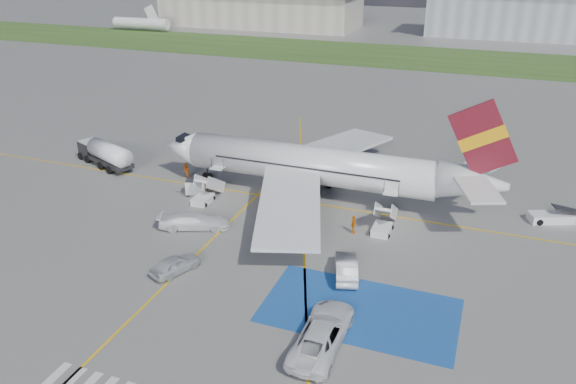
# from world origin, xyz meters

# --- Properties ---
(ground) EXTENTS (400.00, 400.00, 0.00)m
(ground) POSITION_xyz_m (0.00, 0.00, 0.00)
(ground) COLOR #60605E
(ground) RESTS_ON ground
(grass_strip) EXTENTS (400.00, 30.00, 0.01)m
(grass_strip) POSITION_xyz_m (0.00, 95.00, 0.01)
(grass_strip) COLOR #2D4C1E
(grass_strip) RESTS_ON ground
(taxiway_line_main) EXTENTS (120.00, 0.20, 0.01)m
(taxiway_line_main) POSITION_xyz_m (0.00, 12.00, 0.01)
(taxiway_line_main) COLOR gold
(taxiway_line_main) RESTS_ON ground
(taxiway_line_cross) EXTENTS (0.20, 60.00, 0.01)m
(taxiway_line_cross) POSITION_xyz_m (-5.00, -10.00, 0.01)
(taxiway_line_cross) COLOR gold
(taxiway_line_cross) RESTS_ON ground
(taxiway_line_diag) EXTENTS (20.71, 56.45, 0.01)m
(taxiway_line_diag) POSITION_xyz_m (0.00, 12.00, 0.01)
(taxiway_line_diag) COLOR gold
(taxiway_line_diag) RESTS_ON ground
(staging_box) EXTENTS (14.00, 8.00, 0.01)m
(staging_box) POSITION_xyz_m (10.00, -4.00, 0.01)
(staging_box) COLOR #184792
(staging_box) RESTS_ON ground
(terminal_west) EXTENTS (60.00, 22.00, 10.00)m
(terminal_west) POSITION_xyz_m (-55.00, 130.00, 5.00)
(terminal_west) COLOR #A0988A
(terminal_west) RESTS_ON ground
(terminal_centre) EXTENTS (48.00, 18.00, 12.00)m
(terminal_centre) POSITION_xyz_m (20.00, 135.00, 6.00)
(terminal_centre) COLOR gray
(terminal_centre) RESTS_ON ground
(airliner) EXTENTS (36.81, 32.95, 11.92)m
(airliner) POSITION_xyz_m (1.51, 14.00, 3.39)
(airliner) COLOR silver
(airliner) RESTS_ON ground
(airstairs_fwd) EXTENTS (1.90, 5.20, 3.60)m
(airstairs_fwd) POSITION_xyz_m (-9.50, 8.70, 0.62)
(airstairs_fwd) COLOR silver
(airstairs_fwd) RESTS_ON ground
(airstairs_aft) EXTENTS (1.90, 5.20, 3.60)m
(airstairs_aft) POSITION_xyz_m (9.00, 8.70, 0.62)
(airstairs_aft) COLOR silver
(airstairs_aft) RESTS_ON ground
(fuel_tanker) EXTENTS (9.12, 5.63, 3.05)m
(fuel_tanker) POSITION_xyz_m (-25.23, 13.40, 1.28)
(fuel_tanker) COLOR black
(fuel_tanker) RESTS_ON ground
(gpu_cart) EXTENTS (2.31, 1.83, 1.69)m
(gpu_cart) POSITION_xyz_m (-11.11, 9.81, 0.76)
(gpu_cart) COLOR silver
(gpu_cart) RESTS_ON ground
(belt_loader) EXTENTS (5.54, 3.54, 1.61)m
(belt_loader) POSITION_xyz_m (24.12, 16.42, 0.40)
(belt_loader) COLOR silver
(belt_loader) RESTS_ON ground
(car_silver_a) EXTENTS (3.19, 4.58, 1.45)m
(car_silver_a) POSITION_xyz_m (-5.21, -4.21, 0.72)
(car_silver_a) COLOR #ABAEB3
(car_silver_a) RESTS_ON ground
(car_silver_b) EXTENTS (3.07, 5.15, 1.60)m
(car_silver_b) POSITION_xyz_m (7.83, 0.09, 0.80)
(car_silver_b) COLOR #ABAEB2
(car_silver_b) RESTS_ON ground
(van_white_a) EXTENTS (2.82, 6.10, 2.29)m
(van_white_a) POSITION_xyz_m (8.52, -8.47, 1.14)
(van_white_a) COLOR silver
(van_white_a) RESTS_ON ground
(van_white_b) EXTENTS (5.30, 3.58, 1.93)m
(van_white_b) POSITION_xyz_m (-7.55, 3.02, 0.96)
(van_white_b) COLOR white
(van_white_b) RESTS_ON ground
(crew_fwd) EXTENTS (0.72, 0.69, 1.66)m
(crew_fwd) POSITION_xyz_m (-10.27, 10.53, 0.83)
(crew_fwd) COLOR orange
(crew_fwd) RESTS_ON ground
(crew_nose) EXTENTS (1.10, 1.12, 1.82)m
(crew_nose) POSITION_xyz_m (-14.29, 13.24, 0.91)
(crew_nose) COLOR orange
(crew_nose) RESTS_ON ground
(crew_aft) EXTENTS (0.80, 1.12, 1.76)m
(crew_aft) POSITION_xyz_m (6.55, 7.35, 0.88)
(crew_aft) COLOR orange
(crew_aft) RESTS_ON ground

